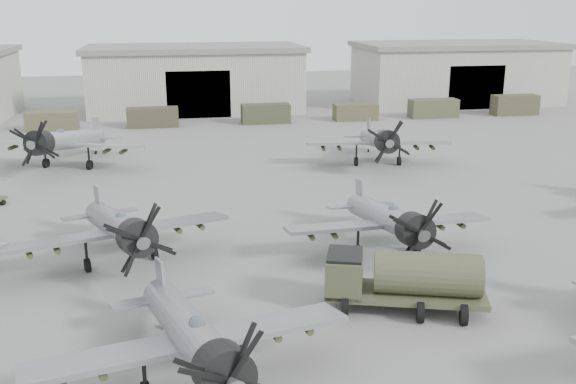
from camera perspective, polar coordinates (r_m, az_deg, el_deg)
name	(u,v)px	position (r m, az deg, el deg)	size (l,w,h in m)	color
ground	(262,315)	(31.07, -2.37, -10.83)	(220.00, 220.00, 0.00)	#5F5F5D
hangar_center	(196,78)	(89.93, -8.21, 10.01)	(29.00, 14.80, 8.70)	#B1B1A6
hangar_right	(456,72)	(99.11, 14.68, 10.24)	(29.00, 14.80, 8.70)	#B1B1A6
support_truck_2	(52,121)	(79.59, -20.23, 5.95)	(5.78, 2.20, 2.18)	#494930
support_truck_3	(153,117)	(78.47, -11.92, 6.52)	(6.00, 2.20, 2.30)	#383825
support_truck_4	(266,114)	(79.30, -2.00, 6.98)	(5.93, 2.20, 2.33)	#353A26
support_truck_5	(355,112)	(81.80, 6.02, 7.09)	(5.45, 2.20, 2.04)	#46452D
support_truck_6	(433,108)	(85.29, 12.79, 7.27)	(6.24, 2.20, 2.36)	#40442C
support_truck_7	(515,105)	(90.37, 19.51, 7.31)	(5.97, 2.20, 2.60)	#3D3D28
aircraft_near_1	(194,337)	(24.75, -8.39, -12.66)	(12.53, 11.28, 4.98)	gray
aircraft_mid_1	(120,228)	(36.75, -14.73, -3.09)	(12.51, 11.26, 5.00)	gray
aircraft_mid_2	(390,220)	(37.50, 9.02, -2.45)	(12.11, 10.90, 4.86)	gray
aircraft_far_0	(65,141)	(60.06, -19.25, 4.29)	(13.71, 12.36, 5.52)	#9CA0A5
aircraft_far_1	(379,140)	(58.42, 8.07, 4.59)	(13.14, 11.83, 5.22)	gray
fuel_tanker	(403,277)	(31.36, 10.23, -7.41)	(8.02, 4.74, 2.94)	#41452D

